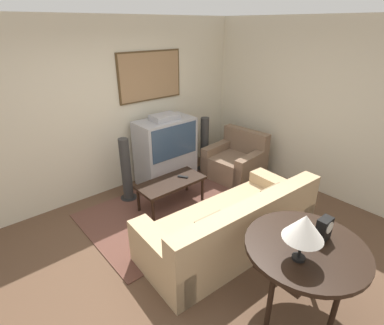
# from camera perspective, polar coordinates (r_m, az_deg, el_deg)

# --- Properties ---
(ground_plane) EXTENTS (12.00, 12.00, 0.00)m
(ground_plane) POSITION_cam_1_polar(r_m,az_deg,el_deg) (3.86, 0.08, -16.86)
(ground_plane) COLOR brown
(wall_back) EXTENTS (12.00, 0.10, 2.70)m
(wall_back) POSITION_cam_1_polar(r_m,az_deg,el_deg) (4.86, -16.61, 9.45)
(wall_back) COLOR beige
(wall_back) RESTS_ON ground_plane
(wall_right) EXTENTS (0.06, 12.00, 2.70)m
(wall_right) POSITION_cam_1_polar(r_m,az_deg,el_deg) (5.15, 23.15, 9.24)
(wall_right) COLOR beige
(wall_right) RESTS_ON ground_plane
(area_rug) EXTENTS (2.51, 1.70, 0.01)m
(area_rug) POSITION_cam_1_polar(r_m,az_deg,el_deg) (4.62, -3.77, -8.82)
(area_rug) COLOR brown
(area_rug) RESTS_ON ground_plane
(tv) EXTENTS (0.99, 0.55, 1.22)m
(tv) POSITION_cam_1_polar(r_m,az_deg,el_deg) (5.19, -5.02, 2.27)
(tv) COLOR #9E9EA3
(tv) RESTS_ON ground_plane
(couch) EXTENTS (2.31, 1.08, 0.80)m
(couch) POSITION_cam_1_polar(r_m,az_deg,el_deg) (3.82, 7.55, -12.10)
(couch) COLOR tan
(couch) RESTS_ON ground_plane
(armchair) EXTENTS (0.91, 0.97, 0.83)m
(armchair) POSITION_cam_1_polar(r_m,az_deg,el_deg) (5.50, 8.29, 0.04)
(armchair) COLOR brown
(armchair) RESTS_ON ground_plane
(coffee_table) EXTENTS (1.03, 0.48, 0.43)m
(coffee_table) POSITION_cam_1_polar(r_m,az_deg,el_deg) (4.53, -4.01, -4.10)
(coffee_table) COLOR black
(coffee_table) RESTS_ON ground_plane
(console_table) EXTENTS (1.08, 1.08, 0.80)m
(console_table) POSITION_cam_1_polar(r_m,az_deg,el_deg) (2.96, 20.84, -15.66)
(console_table) COLOR black
(console_table) RESTS_ON ground_plane
(table_lamp) EXTENTS (0.33, 0.33, 0.43)m
(table_lamp) POSITION_cam_1_polar(r_m,az_deg,el_deg) (2.56, 20.61, -11.49)
(table_lamp) COLOR black
(table_lamp) RESTS_ON console_table
(mantel_clock) EXTENTS (0.15, 0.10, 0.22)m
(mantel_clock) POSITION_cam_1_polar(r_m,az_deg,el_deg) (2.97, 23.83, -11.52)
(mantel_clock) COLOR black
(mantel_clock) RESTS_ON console_table
(remote) EXTENTS (0.12, 0.16, 0.02)m
(remote) POSITION_cam_1_polar(r_m,az_deg,el_deg) (4.60, -1.76, -2.73)
(remote) COLOR black
(remote) RESTS_ON coffee_table
(speaker_tower_left) EXTENTS (0.26, 0.26, 1.03)m
(speaker_tower_left) POSITION_cam_1_polar(r_m,az_deg,el_deg) (4.76, -12.41, -1.66)
(speaker_tower_left) COLOR black
(speaker_tower_left) RESTS_ON ground_plane
(speaker_tower_right) EXTENTS (0.26, 0.26, 1.03)m
(speaker_tower_right) POSITION_cam_1_polar(r_m,az_deg,el_deg) (5.64, 2.39, 3.24)
(speaker_tower_right) COLOR black
(speaker_tower_right) RESTS_ON ground_plane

